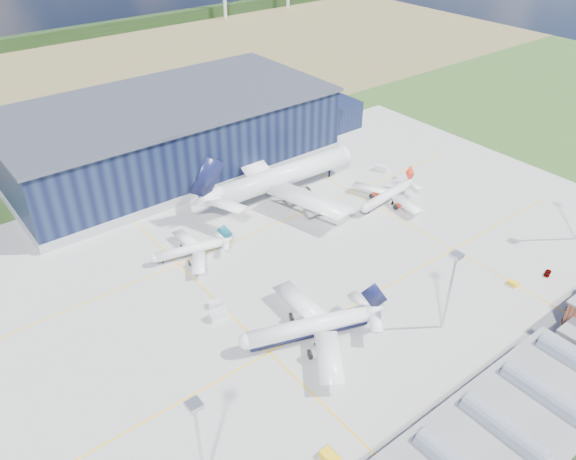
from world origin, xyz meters
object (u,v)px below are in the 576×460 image
object	(u,v)px
gse_cart_b	(215,304)
car_a	(548,273)
gse_tug_a	(330,457)
gse_tug_b	(513,284)
airliner_navy	(308,320)
gse_van_b	(382,168)
airliner_regional	(189,246)
hangar	(175,135)
airliner_red	(387,191)
light_mast_west	(198,432)
airliner_widebody	(283,166)
light_mast_center	(452,279)
gse_van_a	(219,314)
gse_tug_c	(337,152)
gse_cart_a	(293,287)

from	to	relation	value
gse_cart_b	car_a	size ratio (longest dim) A/B	0.90
gse_tug_a	gse_cart_b	world-z (taller)	gse_tug_a
gse_tug_b	gse_tug_a	bearing A→B (deg)	-172.75
airliner_navy	gse_van_b	world-z (taller)	airliner_navy
airliner_navy	airliner_regional	xyz separation A→B (m)	(-5.79, 48.36, -2.23)
airliner_navy	hangar	bearing A→B (deg)	-82.34
airliner_regional	gse_tug_a	distance (m)	77.96
airliner_red	gse_van_b	world-z (taller)	airliner_red
hangar	light_mast_west	world-z (taller)	hangar
airliner_widebody	gse_cart_b	size ratio (longest dim) A/B	20.31
airliner_widebody	gse_tug_b	xyz separation A→B (m)	(18.95, -80.82, -10.48)
light_mast_center	gse_tug_b	world-z (taller)	light_mast_center
hangar	gse_cart_b	bearing A→B (deg)	-112.55
gse_tug_a	light_mast_west	bearing A→B (deg)	150.44
airliner_red	gse_van_a	bearing A→B (deg)	3.66
light_mast_west	airliner_navy	distance (m)	44.89
airliner_widebody	airliner_navy	bearing A→B (deg)	-121.31
gse_tug_a	gse_van_a	distance (m)	49.21
gse_tug_a	car_a	size ratio (longest dim) A/B	1.05
hangar	gse_tug_c	size ratio (longest dim) A/B	47.89
gse_cart_a	gse_van_a	bearing A→B (deg)	-165.87
gse_tug_b	gse_van_b	xyz separation A→B (m)	(21.34, 71.54, 0.54)
gse_tug_b	gse_van_b	world-z (taller)	gse_van_b
gse_cart_a	airliner_red	bearing A→B (deg)	38.48
gse_tug_c	car_a	size ratio (longest dim) A/B	0.81
light_mast_west	gse_van_a	size ratio (longest dim) A/B	4.40
light_mast_center	car_a	bearing A→B (deg)	-6.32
airliner_widebody	light_mast_west	bearing A→B (deg)	-133.70
gse_tug_b	gse_cart_b	size ratio (longest dim) A/B	0.81
gse_cart_a	hangar	bearing A→B (deg)	102.86
gse_van_b	gse_cart_b	world-z (taller)	gse_van_b
airliner_navy	car_a	bearing A→B (deg)	-177.87
light_mast_center	gse_van_b	distance (m)	87.65
airliner_widebody	gse_cart_a	bearing A→B (deg)	-123.31
airliner_widebody	gse_tug_b	size ratio (longest dim) A/B	25.14
airliner_red	gse_tug_c	xyz separation A→B (m)	(13.48, 40.00, -4.22)
gse_cart_a	gse_van_b	distance (m)	79.22
light_mast_west	airliner_regional	xyz separation A→B (m)	(34.47, 66.06, -11.20)
light_mast_center	gse_tug_c	size ratio (longest dim) A/B	7.60
gse_tug_c	light_mast_center	bearing A→B (deg)	-140.07
gse_tug_b	gse_tug_c	world-z (taller)	gse_tug_c
gse_tug_c	airliner_regional	bearing A→B (deg)	174.53
light_mast_center	gse_tug_a	size ratio (longest dim) A/B	5.87
airliner_regional	gse_tug_b	xyz separation A→B (m)	(64.65, -67.39, -3.64)
hangar	airliner_widebody	bearing A→B (deg)	-69.03
light_mast_center	gse_tug_a	xyz separation A→B (m)	(-47.83, -10.84, -14.62)
light_mast_west	airliner_regional	distance (m)	75.35
airliner_navy	light_mast_center	bearing A→B (deg)	168.78
hangar	light_mast_west	size ratio (longest dim) A/B	6.30
airliner_red	gse_tug_a	bearing A→B (deg)	30.99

